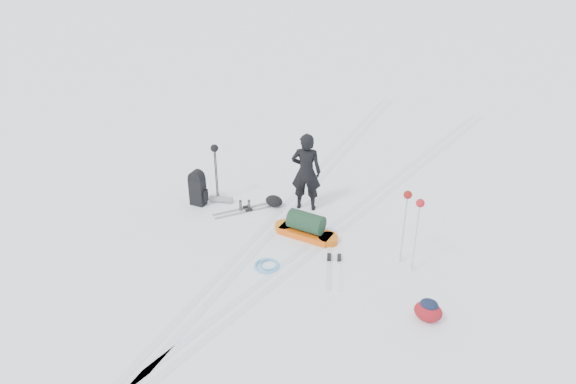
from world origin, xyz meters
name	(u,v)px	position (x,y,z in m)	size (l,w,h in m)	color
ground	(266,232)	(0.00, 0.00, 0.00)	(200.00, 200.00, 0.00)	white
ski_tracks	(311,220)	(0.61, 0.88, 0.00)	(3.38, 17.97, 0.01)	silver
skier	(306,172)	(0.25, 1.29, 0.90)	(0.66, 0.43, 1.81)	black
pulk_sled	(306,227)	(0.79, 0.27, 0.21)	(1.42, 0.46, 0.54)	#E7570D
expedition_rucksack	(200,189)	(-1.90, 0.29, 0.39)	(0.85, 0.62, 0.85)	black
ski_poles_black	(215,155)	(-1.65, 0.58, 1.16)	(0.17, 0.20, 1.42)	black
ski_poles_silver	(413,207)	(2.95, 0.26, 1.30)	(0.45, 0.34, 1.56)	#AAABB1
touring_skis_grey	(248,209)	(-0.84, 0.58, 0.01)	(1.13, 1.40, 0.06)	#9C9EA5
touring_skis_white	(334,259)	(1.66, -0.20, 0.02)	(1.07, 1.91, 0.07)	silver
rope_coil	(267,265)	(0.64, -1.03, 0.03)	(0.52, 0.52, 0.06)	#5CA4E1
small_daypack	(428,310)	(3.75, -1.00, 0.20)	(0.58, 0.52, 0.41)	maroon
thermos_pair	(245,205)	(-0.89, 0.54, 0.12)	(0.21, 0.19, 0.25)	#505457
stuff_sack	(274,201)	(-0.41, 1.01, 0.13)	(0.43, 0.34, 0.25)	black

